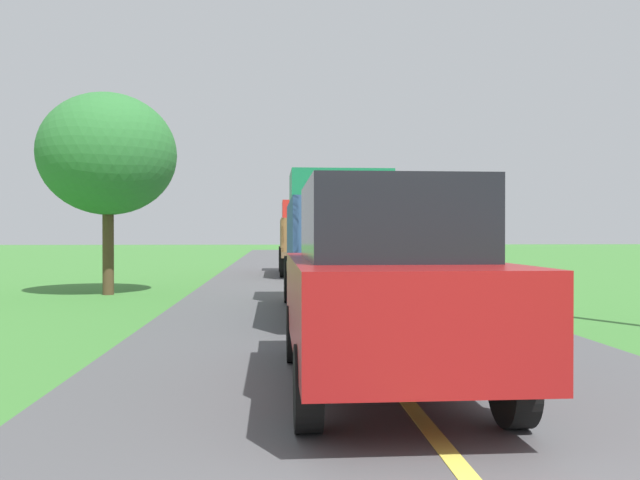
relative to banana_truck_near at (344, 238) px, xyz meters
name	(u,v)px	position (x,y,z in m)	size (l,w,h in m)	color
banana_truck_near	(344,238)	(0.00, 0.00, 0.00)	(2.38, 5.82, 2.80)	#2D2D30
banana_truck_far	(311,236)	(0.01, 11.46, 0.01)	(2.38, 5.81, 2.80)	#2D2D30
roadside_tree_near_left	(108,155)	(-5.61, 3.92, 2.11)	(3.44, 3.44, 5.13)	#4C3823
following_car	(383,283)	(-0.39, -6.64, -0.40)	(1.74, 4.10, 1.92)	maroon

